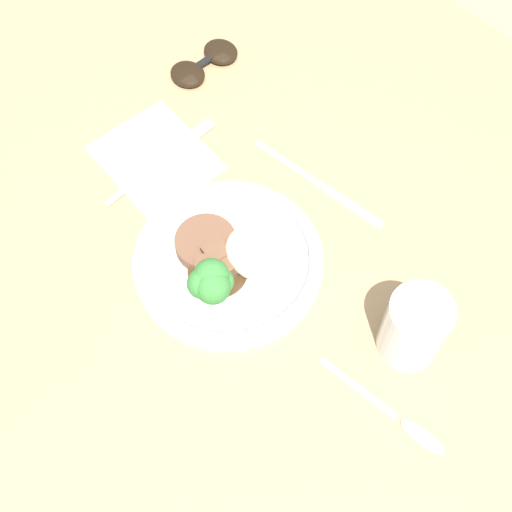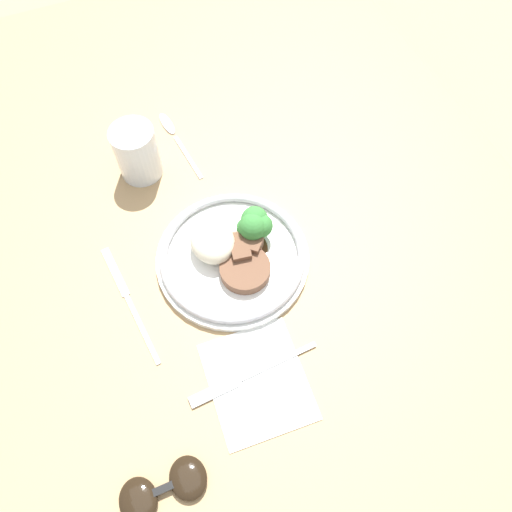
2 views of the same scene
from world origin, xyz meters
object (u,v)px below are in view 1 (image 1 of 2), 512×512
(knife, at_px, (322,186))
(sunglasses, at_px, (204,63))
(plate, at_px, (227,261))
(fork, at_px, (171,154))
(juice_glass, at_px, (413,330))
(spoon, at_px, (406,425))

(knife, height_order, sunglasses, sunglasses)
(plate, relative_size, sunglasses, 2.11)
(sunglasses, bearing_deg, fork, -57.16)
(juice_glass, bearing_deg, spoon, -49.86)
(juice_glass, bearing_deg, sunglasses, 166.48)
(plate, height_order, juice_glass, juice_glass)
(plate, xyz_separation_m, sunglasses, (-0.27, 0.20, -0.01))
(juice_glass, relative_size, fork, 0.50)
(knife, distance_m, spoon, 0.33)
(knife, xyz_separation_m, sunglasses, (-0.27, 0.03, 0.01))
(fork, bearing_deg, juice_glass, -89.61)
(plate, bearing_deg, sunglasses, 143.39)
(plate, height_order, sunglasses, plate)
(spoon, bearing_deg, juice_glass, 123.64)
(plate, xyz_separation_m, juice_glass, (0.22, 0.08, 0.02))
(fork, relative_size, spoon, 1.13)
(sunglasses, bearing_deg, plate, -36.55)
(fork, xyz_separation_m, spoon, (0.46, -0.05, -0.00))
(plate, relative_size, fork, 1.23)
(spoon, bearing_deg, knife, 143.76)
(fork, height_order, sunglasses, sunglasses)
(juice_glass, bearing_deg, plate, -158.88)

